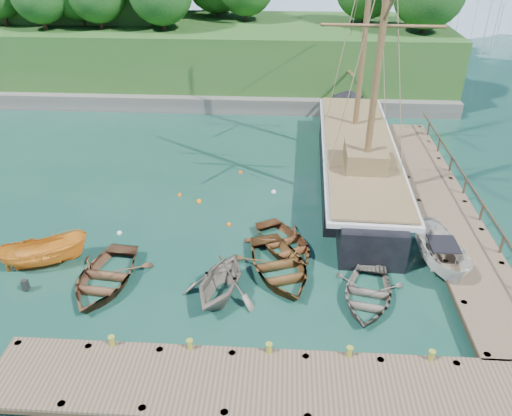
# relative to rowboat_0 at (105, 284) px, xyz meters

# --- Properties ---
(ground) EXTENTS (160.00, 160.00, 0.00)m
(ground) POSITION_rel_rowboat_0_xyz_m (5.78, 0.81, 0.00)
(ground) COLOR #193E34
(ground) RESTS_ON ground
(dock_near) EXTENTS (20.00, 3.20, 1.10)m
(dock_near) POSITION_rel_rowboat_0_xyz_m (7.78, -5.69, 0.43)
(dock_near) COLOR brown
(dock_near) RESTS_ON ground
(dock_east) EXTENTS (3.20, 24.00, 1.10)m
(dock_east) POSITION_rel_rowboat_0_xyz_m (17.28, 7.81, 0.43)
(dock_east) COLOR brown
(dock_east) RESTS_ON ground
(bollard_0) EXTENTS (0.26, 0.26, 0.45)m
(bollard_0) POSITION_rel_rowboat_0_xyz_m (1.78, -4.29, 0.00)
(bollard_0) COLOR olive
(bollard_0) RESTS_ON ground
(bollard_1) EXTENTS (0.26, 0.26, 0.45)m
(bollard_1) POSITION_rel_rowboat_0_xyz_m (4.78, -4.29, 0.00)
(bollard_1) COLOR olive
(bollard_1) RESTS_ON ground
(bollard_2) EXTENTS (0.26, 0.26, 0.45)m
(bollard_2) POSITION_rel_rowboat_0_xyz_m (7.78, -4.29, 0.00)
(bollard_2) COLOR olive
(bollard_2) RESTS_ON ground
(bollard_3) EXTENTS (0.26, 0.26, 0.45)m
(bollard_3) POSITION_rel_rowboat_0_xyz_m (10.78, -4.29, 0.00)
(bollard_3) COLOR olive
(bollard_3) RESTS_ON ground
(bollard_4) EXTENTS (0.26, 0.26, 0.45)m
(bollard_4) POSITION_rel_rowboat_0_xyz_m (13.78, -4.29, 0.00)
(bollard_4) COLOR olive
(bollard_4) RESTS_ON ground
(rowboat_0) EXTENTS (4.03, 5.30, 1.03)m
(rowboat_0) POSITION_rel_rowboat_0_xyz_m (0.00, 0.00, 0.00)
(rowboat_0) COLOR brown
(rowboat_0) RESTS_ON ground
(rowboat_1) EXTENTS (4.36, 4.75, 2.11)m
(rowboat_1) POSITION_rel_rowboat_0_xyz_m (5.47, -0.51, 0.00)
(rowboat_1) COLOR slate
(rowboat_1) RESTS_ON ground
(rowboat_2) EXTENTS (5.20, 6.09, 1.07)m
(rowboat_2) POSITION_rel_rowboat_0_xyz_m (8.04, 1.27, 0.00)
(rowboat_2) COLOR #513418
(rowboat_2) RESTS_ON ground
(rowboat_3) EXTENTS (3.98, 4.93, 0.90)m
(rowboat_3) POSITION_rel_rowboat_0_xyz_m (11.99, -0.40, 0.00)
(rowboat_3) COLOR #5F594F
(rowboat_3) RESTS_ON ground
(rowboat_4) EXTENTS (5.00, 5.49, 0.93)m
(rowboat_4) POSITION_rel_rowboat_0_xyz_m (8.28, 3.31, 0.00)
(rowboat_4) COLOR brown
(rowboat_4) RESTS_ON ground
(motorboat_orange) EXTENTS (4.49, 3.02, 1.62)m
(motorboat_orange) POSITION_rel_rowboat_0_xyz_m (-3.32, 1.30, 0.00)
(motorboat_orange) COLOR orange
(motorboat_orange) RESTS_ON ground
(cabin_boat_white) EXTENTS (2.35, 5.01, 1.87)m
(cabin_boat_white) POSITION_rel_rowboat_0_xyz_m (15.78, 2.16, 0.00)
(cabin_boat_white) COLOR silver
(cabin_boat_white) RESTS_ON ground
(schooner) EXTENTS (5.21, 25.78, 18.58)m
(schooner) POSITION_rel_rowboat_0_xyz_m (12.83, 11.40, 1.03)
(schooner) COLOR black
(schooner) RESTS_ON ground
(mooring_buoy_0) EXTENTS (0.29, 0.29, 0.29)m
(mooring_buoy_0) POSITION_rel_rowboat_0_xyz_m (-0.60, 4.22, 0.00)
(mooring_buoy_0) COLOR white
(mooring_buoy_0) RESTS_ON ground
(mooring_buoy_1) EXTENTS (0.33, 0.33, 0.33)m
(mooring_buoy_1) POSITION_rel_rowboat_0_xyz_m (3.15, 7.86, 0.00)
(mooring_buoy_1) COLOR orange
(mooring_buoy_1) RESTS_ON ground
(mooring_buoy_2) EXTENTS (0.29, 0.29, 0.29)m
(mooring_buoy_2) POSITION_rel_rowboat_0_xyz_m (5.20, 5.42, 0.00)
(mooring_buoy_2) COLOR orange
(mooring_buoy_2) RESTS_ON ground
(mooring_buoy_3) EXTENTS (0.31, 0.31, 0.31)m
(mooring_buoy_3) POSITION_rel_rowboat_0_xyz_m (7.56, 9.30, 0.00)
(mooring_buoy_3) COLOR white
(mooring_buoy_3) RESTS_ON ground
(mooring_buoy_4) EXTENTS (0.28, 0.28, 0.28)m
(mooring_buoy_4) POSITION_rel_rowboat_0_xyz_m (1.83, 8.56, 0.00)
(mooring_buoy_4) COLOR #F35D0C
(mooring_buoy_4) RESTS_ON ground
(mooring_buoy_5) EXTENTS (0.30, 0.30, 0.30)m
(mooring_buoy_5) POSITION_rel_rowboat_0_xyz_m (5.28, 11.84, 0.00)
(mooring_buoy_5) COLOR #D0531E
(mooring_buoy_5) RESTS_ON ground
(headland) EXTENTS (51.00, 19.31, 12.90)m
(headland) POSITION_rel_rowboat_0_xyz_m (-7.10, 32.18, 5.54)
(headland) COLOR #474744
(headland) RESTS_ON ground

